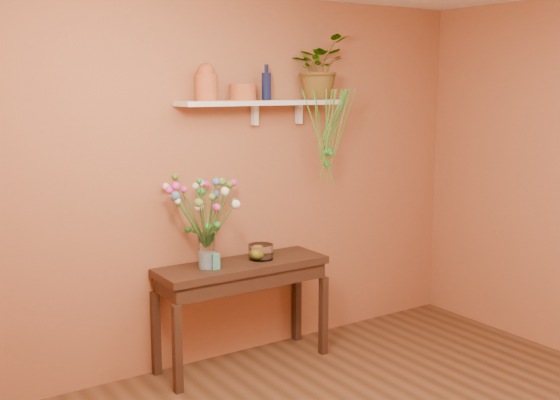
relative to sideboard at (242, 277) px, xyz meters
The scene contains 13 objects.
room 1.91m from the sideboard, 84.19° to the right, with size 4.04×4.04×2.70m.
sideboard is the anchor object (origin of this frame).
wall_shelf 1.28m from the sideboard, 22.54° to the left, with size 1.30×0.24×0.19m.
terracotta_jug 1.42m from the sideboard, 159.56° to the left, with size 0.18×0.18×0.26m.
terracotta_pot 1.34m from the sideboard, 53.65° to the left, with size 0.19×0.19×0.12m, color #C15737.
blue_bottle 1.41m from the sideboard, 21.67° to the left, with size 0.08×0.08×0.26m.
spider_plant 1.70m from the sideboard, ahead, with size 0.44×0.38×0.49m, color #2E802B.
plant_fronds 1.25m from the sideboard, ahead, with size 0.54×0.25×0.76m.
glass_vase 0.36m from the sideboard, behind, with size 0.12×0.12×0.25m.
bouquet 0.67m from the sideboard, behind, with size 0.57×0.52×0.52m.
glass_bowl 0.23m from the sideboard, ahead, with size 0.18×0.18×0.11m.
lemon 0.22m from the sideboard, ahead, with size 0.08×0.08×0.08m, color yellow.
carton 0.31m from the sideboard, 167.68° to the right, with size 0.06×0.04×0.11m, color teal.
Camera 1 is at (-2.59, -2.36, 2.04)m, focal length 43.47 mm.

